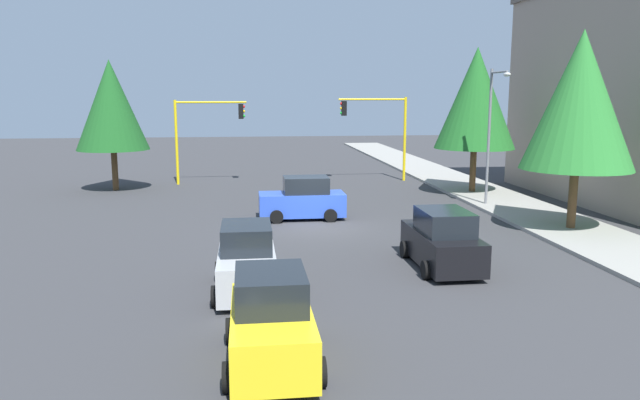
% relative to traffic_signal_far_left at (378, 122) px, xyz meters
% --- Properties ---
extents(ground_plane, '(120.00, 120.00, 0.00)m').
position_rel_traffic_signal_far_left_xyz_m(ground_plane, '(14.00, -5.68, -3.95)').
color(ground_plane, '#353538').
extents(sidewalk_kerb, '(80.00, 4.00, 0.15)m').
position_rel_traffic_signal_far_left_xyz_m(sidewalk_kerb, '(9.00, 4.82, -3.88)').
color(sidewalk_kerb, gray).
rests_on(sidewalk_kerb, ground).
extents(lane_arrow_near, '(2.40, 1.10, 1.10)m').
position_rel_traffic_signal_far_left_xyz_m(lane_arrow_near, '(25.51, -8.68, -3.95)').
color(lane_arrow_near, silver).
rests_on(lane_arrow_near, ground).
extents(traffic_signal_far_left, '(0.36, 4.59, 5.58)m').
position_rel_traffic_signal_far_left_xyz_m(traffic_signal_far_left, '(0.00, 0.00, 0.00)').
color(traffic_signal_far_left, yellow).
rests_on(traffic_signal_far_left, ground).
extents(traffic_signal_far_right, '(0.36, 4.59, 5.41)m').
position_rel_traffic_signal_far_left_xyz_m(traffic_signal_far_right, '(-0.00, -11.34, -0.12)').
color(traffic_signal_far_right, yellow).
rests_on(traffic_signal_far_right, ground).
extents(street_lamp_curbside, '(2.15, 0.28, 7.00)m').
position_rel_traffic_signal_far_left_xyz_m(street_lamp_curbside, '(10.39, 3.52, 0.39)').
color(street_lamp_curbside, slate).
rests_on(street_lamp_curbside, ground).
extents(tree_opposite_side, '(4.26, 4.26, 7.78)m').
position_rel_traffic_signal_far_left_xyz_m(tree_opposite_side, '(2.00, -16.68, 1.15)').
color(tree_opposite_side, brown).
rests_on(tree_opposite_side, ground).
extents(tree_roadside_near, '(4.55, 4.55, 8.32)m').
position_rel_traffic_signal_far_left_xyz_m(tree_roadside_near, '(16.00, 4.82, 1.52)').
color(tree_roadside_near, brown).
rests_on(tree_roadside_near, ground).
extents(tree_roadside_mid, '(4.58, 4.58, 8.39)m').
position_rel_traffic_signal_far_left_xyz_m(tree_roadside_mid, '(6.00, 4.32, 1.56)').
color(tree_roadside_mid, brown).
rests_on(tree_roadside_mid, ground).
extents(car_black, '(4.16, 2.03, 1.98)m').
position_rel_traffic_signal_far_left_xyz_m(car_black, '(20.62, -2.37, -3.06)').
color(car_black, black).
rests_on(car_black, ground).
extents(car_blue, '(2.04, 3.95, 1.98)m').
position_rel_traffic_signal_far_left_xyz_m(car_blue, '(12.00, -6.21, -3.06)').
color(car_blue, blue).
rests_on(car_blue, ground).
extents(car_silver, '(3.88, 1.96, 1.98)m').
position_rel_traffic_signal_far_left_xyz_m(car_silver, '(22.35, -8.83, -3.06)').
color(car_silver, '#B2B5BA').
rests_on(car_silver, ground).
extents(car_yellow, '(3.78, 2.01, 1.98)m').
position_rel_traffic_signal_far_left_xyz_m(car_yellow, '(27.21, -8.34, -3.06)').
color(car_yellow, yellow).
rests_on(car_yellow, ground).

